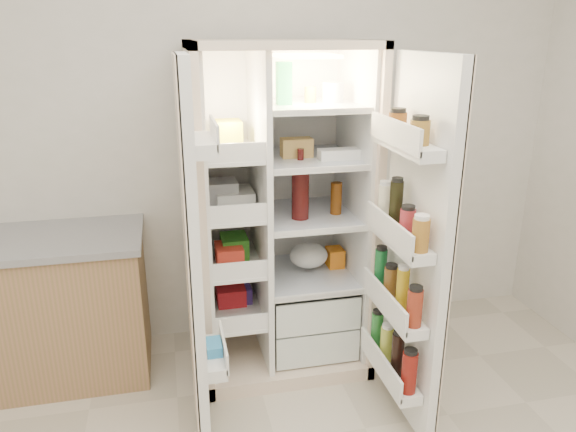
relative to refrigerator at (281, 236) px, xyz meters
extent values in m
cube|color=silver|center=(-0.19, 0.35, 0.61)|extent=(4.00, 0.02, 2.70)
cube|color=beige|center=(-0.02, 0.28, 0.16)|extent=(0.92, 0.04, 1.80)
cube|color=beige|center=(-0.46, -0.05, 0.16)|extent=(0.04, 0.70, 1.80)
cube|color=beige|center=(0.42, -0.05, 0.16)|extent=(0.04, 0.70, 1.80)
cube|color=beige|center=(-0.02, -0.05, 1.04)|extent=(0.92, 0.70, 0.04)
cube|color=beige|center=(-0.02, -0.05, -0.70)|extent=(0.92, 0.70, 0.08)
cube|color=white|center=(-0.02, 0.25, 0.18)|extent=(0.84, 0.02, 1.68)
cube|color=white|center=(-0.43, -0.05, 0.18)|extent=(0.02, 0.62, 1.68)
cube|color=white|center=(0.39, -0.05, 0.18)|extent=(0.02, 0.62, 1.68)
cube|color=white|center=(-0.13, -0.05, 0.18)|extent=(0.03, 0.62, 1.68)
cube|color=silver|center=(0.14, -0.07, -0.56)|extent=(0.47, 0.52, 0.19)
cube|color=silver|center=(0.14, -0.07, -0.36)|extent=(0.47, 0.52, 0.19)
cube|color=#FFD18C|center=(0.14, 0.00, 0.98)|extent=(0.30, 0.30, 0.02)
cube|color=white|center=(-0.28, -0.05, -0.39)|extent=(0.28, 0.58, 0.02)
cube|color=white|center=(-0.28, -0.05, -0.09)|extent=(0.28, 0.58, 0.02)
cube|color=white|center=(-0.28, -0.05, 0.21)|extent=(0.28, 0.58, 0.02)
cube|color=white|center=(-0.28, -0.05, 0.51)|extent=(0.28, 0.58, 0.02)
cube|color=white|center=(0.14, -0.05, -0.22)|extent=(0.49, 0.58, 0.01)
cube|color=white|center=(0.14, -0.05, 0.14)|extent=(0.49, 0.58, 0.01)
cube|color=white|center=(0.14, -0.05, 0.46)|extent=(0.49, 0.58, 0.02)
cube|color=white|center=(0.14, -0.05, 0.74)|extent=(0.49, 0.58, 0.02)
cube|color=red|center=(-0.28, -0.05, -0.33)|extent=(0.16, 0.20, 0.10)
cube|color=#308B26|center=(-0.28, -0.05, -0.02)|extent=(0.14, 0.18, 0.12)
cube|color=white|center=(-0.28, -0.05, 0.25)|extent=(0.20, 0.22, 0.07)
cube|color=yellow|center=(-0.28, -0.05, 0.59)|extent=(0.15, 0.16, 0.14)
cube|color=#4E339B|center=(-0.28, -0.05, -0.34)|extent=(0.18, 0.20, 0.09)
cube|color=#EA3C29|center=(-0.28, -0.05, -0.03)|extent=(0.14, 0.18, 0.10)
cube|color=silver|center=(-0.28, -0.05, 0.28)|extent=(0.16, 0.16, 0.12)
sphere|color=orange|center=(0.01, -0.15, -0.62)|extent=(0.07, 0.07, 0.07)
sphere|color=orange|center=(0.10, -0.11, -0.62)|extent=(0.07, 0.07, 0.07)
sphere|color=orange|center=(0.20, -0.15, -0.62)|extent=(0.07, 0.07, 0.07)
sphere|color=orange|center=(0.06, -0.01, -0.62)|extent=(0.07, 0.07, 0.07)
sphere|color=orange|center=(0.16, -0.03, -0.62)|extent=(0.07, 0.07, 0.07)
ellipsoid|color=#3B7125|center=(0.14, -0.05, -0.34)|extent=(0.26, 0.24, 0.11)
cylinder|color=#420F0E|center=(0.08, -0.13, 0.29)|extent=(0.09, 0.09, 0.29)
cylinder|color=#6E360C|center=(0.29, -0.10, 0.23)|extent=(0.06, 0.06, 0.18)
cube|color=#27924D|center=(0.00, -0.08, 0.85)|extent=(0.07, 0.07, 0.21)
cylinder|color=silver|center=(0.27, -0.04, 0.79)|extent=(0.11, 0.11, 0.10)
cylinder|color=olive|center=(0.15, -0.03, 0.78)|extent=(0.06, 0.06, 0.08)
cube|color=white|center=(0.28, -0.16, 0.49)|extent=(0.21, 0.09, 0.05)
cube|color=tan|center=(0.07, -0.06, 0.51)|extent=(0.16, 0.09, 0.10)
ellipsoid|color=silver|center=(0.15, -0.04, -0.15)|extent=(0.22, 0.20, 0.14)
cube|color=orange|center=(0.32, 0.00, -0.16)|extent=(0.09, 0.11, 0.11)
cube|color=white|center=(-0.52, -0.60, 0.16)|extent=(0.05, 0.40, 1.72)
cube|color=beige|center=(-0.54, -0.60, 0.16)|extent=(0.01, 0.40, 1.72)
cube|color=white|center=(-0.45, -0.60, -0.34)|extent=(0.09, 0.32, 0.06)
cube|color=white|center=(-0.45, -0.60, 0.66)|extent=(0.09, 0.32, 0.06)
cube|color=#338CCC|center=(-0.45, -0.60, -0.31)|extent=(0.07, 0.12, 0.10)
cube|color=white|center=(0.48, -0.69, 0.16)|extent=(0.05, 0.58, 1.72)
cube|color=beige|center=(0.51, -0.69, 0.16)|extent=(0.01, 0.58, 1.72)
cube|color=white|center=(0.40, -0.69, -0.48)|extent=(0.11, 0.50, 0.05)
cube|color=white|center=(0.40, -0.69, -0.14)|extent=(0.11, 0.50, 0.05)
cube|color=white|center=(0.40, -0.69, 0.21)|extent=(0.11, 0.50, 0.05)
cube|color=white|center=(0.40, -0.69, 0.64)|extent=(0.11, 0.50, 0.05)
cylinder|color=maroon|center=(0.40, -0.89, -0.36)|extent=(0.07, 0.07, 0.20)
cylinder|color=black|center=(0.40, -0.76, -0.35)|extent=(0.06, 0.06, 0.22)
cylinder|color=#AEBA3E|center=(0.40, -0.63, -0.37)|extent=(0.06, 0.06, 0.18)
cylinder|color=#287A31|center=(0.40, -0.50, -0.36)|extent=(0.06, 0.06, 0.19)
cylinder|color=maroon|center=(0.40, -0.89, -0.03)|extent=(0.07, 0.07, 0.17)
cylinder|color=#BC9616|center=(0.40, -0.76, -0.01)|extent=(0.06, 0.06, 0.21)
cylinder|color=brown|center=(0.40, -0.63, -0.04)|extent=(0.07, 0.07, 0.16)
cylinder|color=#16622D|center=(0.40, -0.50, -0.02)|extent=(0.06, 0.06, 0.20)
cylinder|color=#9C6522|center=(0.40, -0.89, 0.30)|extent=(0.07, 0.07, 0.14)
cylinder|color=maroon|center=(0.40, -0.76, 0.30)|extent=(0.07, 0.07, 0.14)
cylinder|color=black|center=(0.40, -0.63, 0.35)|extent=(0.06, 0.06, 0.23)
cylinder|color=#F1E8C6|center=(0.40, -0.50, 0.32)|extent=(0.06, 0.06, 0.18)
cylinder|color=brown|center=(0.40, -0.81, 0.71)|extent=(0.08, 0.08, 0.10)
cylinder|color=brown|center=(0.40, -0.59, 0.71)|extent=(0.08, 0.08, 0.10)
cube|color=#9C6E4E|center=(-1.32, 0.06, -0.35)|extent=(1.10, 0.57, 0.79)
cube|color=gray|center=(-1.32, 0.06, 0.06)|extent=(1.13, 0.60, 0.04)
camera|label=1|loc=(-0.59, -2.82, 1.09)|focal=34.00mm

